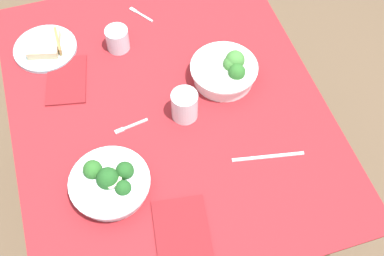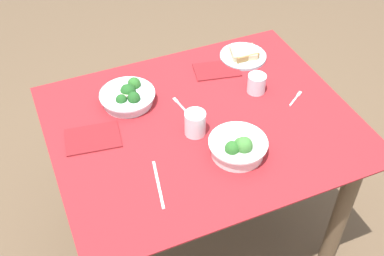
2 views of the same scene
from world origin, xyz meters
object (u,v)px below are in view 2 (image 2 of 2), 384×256
at_px(broccoli_bowl_near, 238,147).
at_px(water_glass_center, 195,123).
at_px(table_knife_left, 158,184).
at_px(napkin_folded_upper, 93,138).
at_px(napkin_folded_lower, 217,70).
at_px(broccoli_bowl_far, 128,96).
at_px(bread_side_plate, 243,55).
at_px(fork_by_near_bowl, 296,98).
at_px(fork_by_far_bowl, 180,105).
at_px(water_glass_side, 257,84).

bearing_deg(broccoli_bowl_near, water_glass_center, 120.21).
relative_size(table_knife_left, napkin_folded_upper, 1.05).
bearing_deg(napkin_folded_lower, table_knife_left, -132.01).
relative_size(broccoli_bowl_far, water_glass_center, 2.31).
xyz_separation_m(bread_side_plate, table_knife_left, (-0.61, -0.55, -0.01)).
height_order(broccoli_bowl_near, fork_by_near_bowl, broccoli_bowl_near).
bearing_deg(fork_by_near_bowl, broccoli_bowl_far, 125.39).
bearing_deg(napkin_folded_lower, napkin_folded_upper, -161.46).
distance_m(broccoli_bowl_near, bread_side_plate, 0.61).
relative_size(fork_by_far_bowl, napkin_folded_lower, 0.54).
bearing_deg(broccoli_bowl_far, table_knife_left, -94.85).
bearing_deg(napkin_folded_upper, water_glass_side, 0.98).
height_order(table_knife_left, napkin_folded_upper, napkin_folded_upper).
bearing_deg(fork_by_far_bowl, water_glass_side, -106.12).
bearing_deg(bread_side_plate, water_glass_side, -104.91).
distance_m(table_knife_left, napkin_folded_upper, 0.34).
relative_size(table_knife_left, napkin_folded_lower, 1.08).
distance_m(water_glass_center, fork_by_far_bowl, 0.18).
distance_m(bread_side_plate, napkin_folded_upper, 0.80).
bearing_deg(water_glass_center, fork_by_far_bowl, 88.01).
xyz_separation_m(broccoli_bowl_near, napkin_folded_upper, (-0.46, 0.28, -0.04)).
bearing_deg(water_glass_side, fork_by_near_bowl, -39.55).
distance_m(broccoli_bowl_far, napkin_folded_lower, 0.43).
bearing_deg(table_knife_left, broccoli_bowl_far, 5.92).
xyz_separation_m(bread_side_plate, napkin_folded_upper, (-0.76, -0.25, -0.01)).
relative_size(water_glass_center, water_glass_side, 1.22).
height_order(broccoli_bowl_near, napkin_folded_upper, broccoli_bowl_near).
bearing_deg(table_knife_left, water_glass_center, -38.50).
xyz_separation_m(broccoli_bowl_near, table_knife_left, (-0.31, -0.02, -0.04)).
distance_m(water_glass_side, napkin_folded_upper, 0.70).
relative_size(broccoli_bowl_far, broccoli_bowl_near, 1.05).
xyz_separation_m(broccoli_bowl_near, fork_by_far_bowl, (-0.09, 0.34, -0.04)).
distance_m(broccoli_bowl_near, fork_by_near_bowl, 0.41).
xyz_separation_m(bread_side_plate, water_glass_center, (-0.39, -0.37, 0.04)).
bearing_deg(bread_side_plate, fork_by_near_bowl, -79.00).
relative_size(water_glass_center, table_knife_left, 0.46).
height_order(water_glass_center, napkin_folded_lower, water_glass_center).
distance_m(broccoli_bowl_far, fork_by_near_bowl, 0.69).
relative_size(bread_side_plate, fork_by_far_bowl, 1.96).
relative_size(napkin_folded_upper, napkin_folded_lower, 1.03).
bearing_deg(water_glass_side, broccoli_bowl_near, -128.50).
relative_size(water_glass_side, napkin_folded_upper, 0.39).
relative_size(broccoli_bowl_far, bread_side_plate, 1.07).
xyz_separation_m(broccoli_bowl_far, napkin_folded_upper, (-0.19, -0.15, -0.03)).
distance_m(broccoli_bowl_near, water_glass_center, 0.19).
distance_m(broccoli_bowl_near, napkin_folded_lower, 0.51).
relative_size(broccoli_bowl_far, water_glass_side, 2.82).
height_order(broccoli_bowl_far, broccoli_bowl_near, broccoli_bowl_near).
distance_m(water_glass_side, napkin_folded_lower, 0.22).
relative_size(fork_by_near_bowl, napkin_folded_lower, 0.48).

